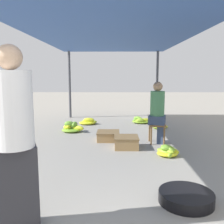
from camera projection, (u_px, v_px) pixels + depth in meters
canopy_post_back_left at (70, 85)px, 8.54m from camera, size 0.08×0.08×2.26m
canopy_post_back_right at (157, 85)px, 8.50m from camera, size 0.08×0.08×2.26m
canopy_tarp at (112, 35)px, 5.16m from camera, size 3.39×6.86×0.04m
vendor_foreground at (14, 137)px, 2.27m from camera, size 0.48×0.48×1.72m
stool at (157, 128)px, 5.36m from camera, size 0.34×0.34×0.42m
vendor_seated at (158, 111)px, 5.31m from camera, size 0.42×0.42×1.32m
basin_black at (186, 197)px, 2.86m from camera, size 0.63×0.63×0.13m
banana_pile_left_0 at (71, 128)px, 6.45m from camera, size 0.60×0.48×0.29m
banana_pile_left_1 at (88, 122)px, 7.48m from camera, size 0.53×0.44×0.20m
banana_pile_right_0 at (168, 151)px, 4.52m from camera, size 0.46×0.40×0.21m
banana_pile_right_1 at (142, 121)px, 7.66m from camera, size 0.58×0.50×0.19m
banana_pile_right_2 at (159, 125)px, 6.84m from camera, size 0.50×0.36×0.27m
crate_near at (126, 142)px, 5.02m from camera, size 0.48×0.48×0.23m
crate_mid at (108, 136)px, 5.60m from camera, size 0.50×0.50×0.20m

